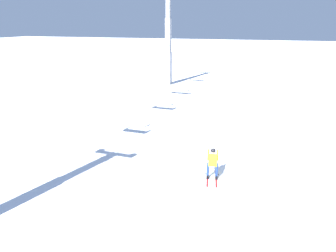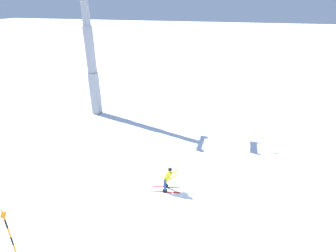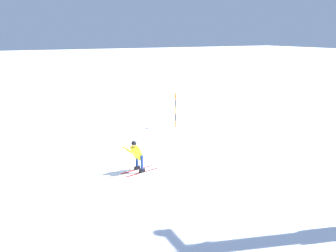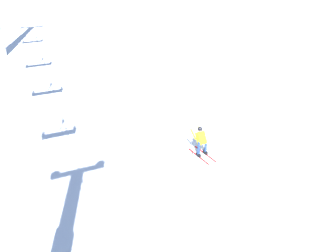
# 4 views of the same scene
# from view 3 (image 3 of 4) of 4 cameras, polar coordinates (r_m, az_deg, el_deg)

# --- Properties ---
(ground_plane) EXTENTS (260.00, 260.00, 0.00)m
(ground_plane) POSITION_cam_3_polar(r_m,az_deg,el_deg) (15.62, -2.66, -7.58)
(ground_plane) COLOR white
(skier_carving_main) EXTENTS (1.76, 0.87, 1.65)m
(skier_carving_main) POSITION_cam_3_polar(r_m,az_deg,el_deg) (15.16, -5.44, -4.80)
(skier_carving_main) COLOR red
(skier_carving_main) RESTS_ON ground_plane
(trail_marker_pole) EXTENTS (0.07, 0.28, 2.40)m
(trail_marker_pole) POSITION_cam_3_polar(r_m,az_deg,el_deg) (22.26, 1.33, 2.96)
(trail_marker_pole) COLOR orange
(trail_marker_pole) RESTS_ON ground_plane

